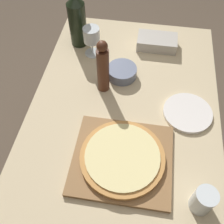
# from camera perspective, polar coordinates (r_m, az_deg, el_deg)

# --- Properties ---
(ground_plane) EXTENTS (12.00, 12.00, 0.00)m
(ground_plane) POSITION_cam_1_polar(r_m,az_deg,el_deg) (1.79, 1.59, -14.67)
(ground_plane) COLOR brown
(dining_table) EXTENTS (0.81, 1.27, 0.77)m
(dining_table) POSITION_cam_1_polar(r_m,az_deg,el_deg) (1.21, 2.29, -3.30)
(dining_table) COLOR #CCB78E
(dining_table) RESTS_ON ground_plane
(cutting_board) EXTENTS (0.37, 0.33, 0.02)m
(cutting_board) POSITION_cam_1_polar(r_m,az_deg,el_deg) (0.99, 2.23, -10.25)
(cutting_board) COLOR olive
(cutting_board) RESTS_ON dining_table
(pizza) EXTENTS (0.31, 0.31, 0.02)m
(pizza) POSITION_cam_1_polar(r_m,az_deg,el_deg) (0.97, 2.27, -9.73)
(pizza) COLOR #C68947
(pizza) RESTS_ON cutting_board
(wine_bottle) EXTENTS (0.09, 0.09, 0.34)m
(wine_bottle) POSITION_cam_1_polar(r_m,az_deg,el_deg) (1.35, -7.59, 19.20)
(wine_bottle) COLOR black
(wine_bottle) RESTS_ON dining_table
(pepper_mill) EXTENTS (0.05, 0.05, 0.26)m
(pepper_mill) POSITION_cam_1_polar(r_m,az_deg,el_deg) (1.11, -1.99, 9.60)
(pepper_mill) COLOR #4C2819
(pepper_mill) RESTS_ON dining_table
(wine_glass) EXTENTS (0.08, 0.08, 0.15)m
(wine_glass) POSITION_cam_1_polar(r_m,az_deg,el_deg) (1.30, -4.48, 16.11)
(wine_glass) COLOR silver
(wine_glass) RESTS_ON dining_table
(small_bowl) EXTENTS (0.14, 0.14, 0.05)m
(small_bowl) POSITION_cam_1_polar(r_m,az_deg,el_deg) (1.23, 2.19, 8.69)
(small_bowl) COLOR slate
(small_bowl) RESTS_ON dining_table
(drinking_tumbler) EXTENTS (0.07, 0.07, 0.10)m
(drinking_tumbler) POSITION_cam_1_polar(r_m,az_deg,el_deg) (0.94, 19.23, -17.71)
(drinking_tumbler) COLOR silver
(drinking_tumbler) RESTS_ON dining_table
(dinner_plate) EXTENTS (0.21, 0.21, 0.01)m
(dinner_plate) POSITION_cam_1_polar(r_m,az_deg,el_deg) (1.15, 16.14, -0.12)
(dinner_plate) COLOR white
(dinner_plate) RESTS_ON dining_table
(food_container) EXTENTS (0.20, 0.12, 0.06)m
(food_container) POSITION_cam_1_polar(r_m,az_deg,el_deg) (1.40, 9.74, 14.79)
(food_container) COLOR #BCB7AD
(food_container) RESTS_ON dining_table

